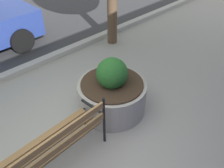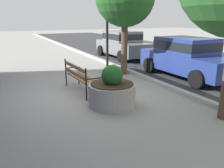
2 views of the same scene
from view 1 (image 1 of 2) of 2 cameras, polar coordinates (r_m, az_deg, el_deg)
ground_plane at (r=4.12m, az=-8.47°, el=-17.36°), size 80.00×80.00×0.00m
park_bench at (r=3.68m, az=-13.54°, el=-13.50°), size 1.83×0.64×0.95m
concrete_planter at (r=4.65m, az=-0.00°, el=-2.06°), size 1.27×1.27×1.12m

